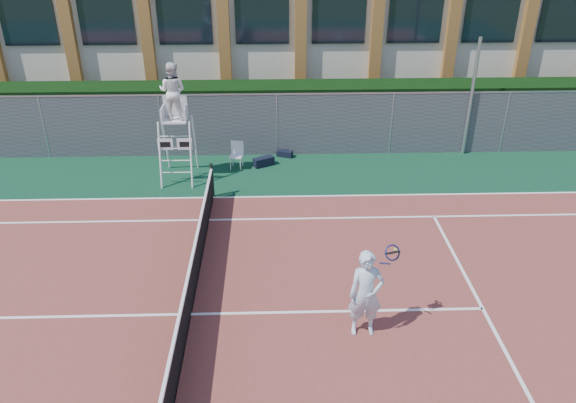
{
  "coord_description": "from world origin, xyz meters",
  "views": [
    {
      "loc": [
        1.83,
        -9.65,
        7.88
      ],
      "look_at": [
        2.21,
        3.0,
        1.17
      ],
      "focal_mm": 35.0,
      "sensor_mm": 36.0,
      "label": 1
    }
  ],
  "objects_px": {
    "steel_pole": "(471,98)",
    "umpire_chair": "(173,94)",
    "tennis_player": "(366,294)",
    "plastic_chair": "(237,152)"
  },
  "relations": [
    {
      "from": "steel_pole",
      "to": "umpire_chair",
      "type": "relative_size",
      "value": 1.08
    },
    {
      "from": "umpire_chair",
      "to": "tennis_player",
      "type": "distance_m",
      "value": 9.28
    },
    {
      "from": "steel_pole",
      "to": "umpire_chair",
      "type": "xyz_separation_m",
      "value": [
        -9.81,
        -1.65,
        0.73
      ]
    },
    {
      "from": "plastic_chair",
      "to": "tennis_player",
      "type": "xyz_separation_m",
      "value": [
        3.03,
        -8.41,
        0.46
      ]
    },
    {
      "from": "umpire_chair",
      "to": "tennis_player",
      "type": "bearing_deg",
      "value": -57.87
    },
    {
      "from": "steel_pole",
      "to": "plastic_chair",
      "type": "bearing_deg",
      "value": -173.25
    },
    {
      "from": "umpire_chair",
      "to": "plastic_chair",
      "type": "bearing_deg",
      "value": 21.15
    },
    {
      "from": "plastic_chair",
      "to": "tennis_player",
      "type": "distance_m",
      "value": 8.95
    },
    {
      "from": "steel_pole",
      "to": "umpire_chair",
      "type": "height_order",
      "value": "steel_pole"
    },
    {
      "from": "steel_pole",
      "to": "tennis_player",
      "type": "xyz_separation_m",
      "value": [
        -4.97,
        -9.36,
        -1.05
      ]
    }
  ]
}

